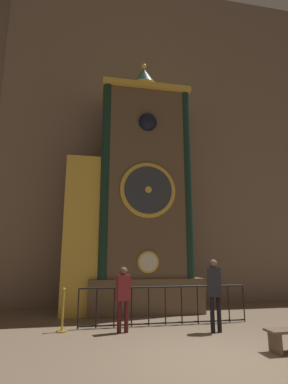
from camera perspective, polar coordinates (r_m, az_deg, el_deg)
ground_plane at (r=6.41m, az=14.30°, el=-28.76°), size 28.00×28.00×0.00m
cathedral_back_wall at (r=13.63m, az=0.17°, el=12.01°), size 24.00×0.32×14.93m
clock_tower at (r=11.00m, az=-1.70°, el=-1.00°), size 4.75×1.80×9.60m
railing_fence at (r=9.01m, az=4.08°, el=-20.40°), size 4.83×0.05×1.05m
visitor_near at (r=8.11m, az=-3.99°, el=-18.56°), size 0.38×0.29×1.60m
visitor_far at (r=8.31m, az=13.26°, el=-17.27°), size 0.39×0.32×1.79m
stanchion_post at (r=8.54m, az=-15.27°, el=-22.00°), size 0.28×0.28×1.07m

